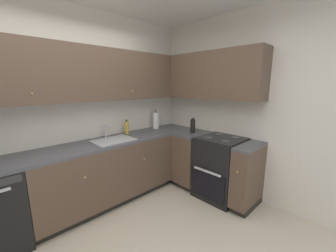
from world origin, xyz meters
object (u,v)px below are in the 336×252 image
at_px(oven_range, 220,167).
at_px(soap_bottle, 127,127).
at_px(oil_bottle, 193,126).
at_px(paper_towel_roll, 156,120).

xyz_separation_m(oven_range, soap_bottle, (-0.82, 1.22, 0.54)).
bearing_deg(oil_bottle, oven_range, -87.94).
bearing_deg(oil_bottle, paper_towel_roll, 107.52).
xyz_separation_m(soap_bottle, paper_towel_roll, (0.59, -0.02, 0.04)).
distance_m(soap_bottle, paper_towel_roll, 0.60).
xyz_separation_m(oven_range, paper_towel_roll, (-0.23, 1.20, 0.59)).
bearing_deg(soap_bottle, oven_range, -55.97).
bearing_deg(soap_bottle, paper_towel_roll, -1.93).
bearing_deg(oven_range, oil_bottle, 92.06).
xyz_separation_m(oven_range, oil_bottle, (-0.02, 0.53, 0.56)).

